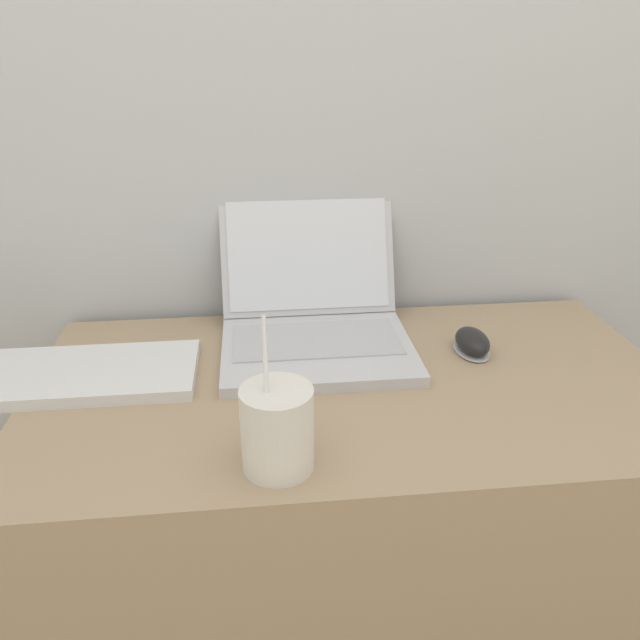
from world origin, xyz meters
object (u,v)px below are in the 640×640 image
at_px(external_keyboard, 61,376).
at_px(laptop, 314,314).
at_px(computer_mouse, 472,343).
at_px(drink_cup, 277,427).

bearing_deg(external_keyboard, laptop, 13.86).
height_order(laptop, computer_mouse, laptop).
bearing_deg(computer_mouse, drink_cup, -141.36).
xyz_separation_m(laptop, computer_mouse, (0.27, -0.08, -0.03)).
height_order(computer_mouse, external_keyboard, computer_mouse).
distance_m(drink_cup, computer_mouse, 0.46).
relative_size(laptop, external_keyboard, 0.83).
relative_size(computer_mouse, external_keyboard, 0.22).
height_order(drink_cup, external_keyboard, drink_cup).
relative_size(drink_cup, computer_mouse, 2.12).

